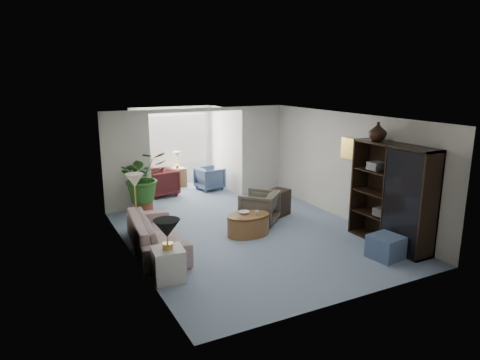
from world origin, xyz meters
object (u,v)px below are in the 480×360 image
cabinet_urn (378,131)px  plant_pot (145,208)px  entertainment_cabinet (392,195)px  ottoman (386,247)px  framed_picture (351,149)px  table_lamp (167,229)px  sunroom_chair_blue (210,178)px  sunroom_table (178,177)px  coffee_cup (257,213)px  end_table (168,264)px  sofa (156,233)px  wingback_chair (259,207)px  coffee_bowl (244,212)px  floor_lamp (134,180)px  sunroom_chair_maroon (161,182)px  coffee_table (248,225)px  side_table_dark (278,202)px

cabinet_urn → plant_pot: cabinet_urn is taller
entertainment_cabinet → ottoman: (-0.57, -0.49, -0.80)m
framed_picture → table_lamp: framed_picture is taller
sunroom_chair_blue → sunroom_table: sunroom_chair_blue is taller
framed_picture → coffee_cup: (-2.35, 0.13, -1.20)m
framed_picture → end_table: 4.98m
sofa → plant_pot: bearing=-3.3°
framed_picture → wingback_chair: size_ratio=0.62×
wingback_chair → coffee_bowl: bearing=-6.6°
floor_lamp → sunroom_chair_maroon: size_ratio=0.43×
framed_picture → cabinet_urn: cabinet_urn is taller
sofa → coffee_table: bearing=-87.3°
sofa → side_table_dark: size_ratio=3.61×
entertainment_cabinet → sunroom_table: entertainment_cabinet is taller
cabinet_urn → sunroom_table: cabinet_urn is taller
coffee_table → coffee_bowl: 0.28m
side_table_dark → sunroom_table: (-1.26, 3.76, -0.03)m
coffee_bowl → sunroom_table: sunroom_table is taller
framed_picture → ottoman: (-0.80, -2.00, -1.48)m
plant_pot → end_table: bearing=-99.1°
entertainment_cabinet → plant_pot: 5.74m
floor_lamp → sunroom_chair_blue: (2.94, 3.03, -0.92)m
plant_pot → sunroom_chair_blue: (2.36, 1.46, 0.17)m
end_table → plant_pot: (0.59, 3.65, -0.11)m
sofa → sunroom_table: size_ratio=3.96×
coffee_bowl → sunroom_chair_blue: bearing=77.6°
entertainment_cabinet → cabinet_urn: (0.00, 0.50, 1.21)m
floor_lamp → wingback_chair: bearing=-5.9°
sofa → cabinet_urn: size_ratio=6.02×
table_lamp → sunroom_chair_maroon: (1.45, 5.12, -0.52)m
coffee_cup → ottoman: 2.65m
coffee_bowl → table_lamp: bearing=-147.8°
coffee_table → coffee_cup: coffee_cup is taller
end_table → plant_pot: bearing=80.9°
coffee_cup → plant_pot: 3.08m
side_table_dark → sunroom_table: size_ratio=1.10×
end_table → sunroom_chair_blue: (2.95, 5.12, 0.06)m
sunroom_chair_blue → cabinet_urn: bearing=-170.6°
ottoman → plant_pot: 5.69m
coffee_bowl → ottoman: coffee_bowl is taller
ottoman → side_table_dark: bearing=97.5°
end_table → table_lamp: bearing=0.0°
end_table → table_lamp: table_lamp is taller
framed_picture → side_table_dark: bearing=137.6°
sofa → end_table: sofa is taller
coffee_bowl → side_table_dark: (1.34, 0.77, -0.16)m
coffee_cup → side_table_dark: (1.14, 0.97, -0.18)m
floor_lamp → sunroom_chair_blue: 4.32m
end_table → coffee_cup: end_table is taller
sofa → plant_pot: (0.39, 2.30, -0.17)m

